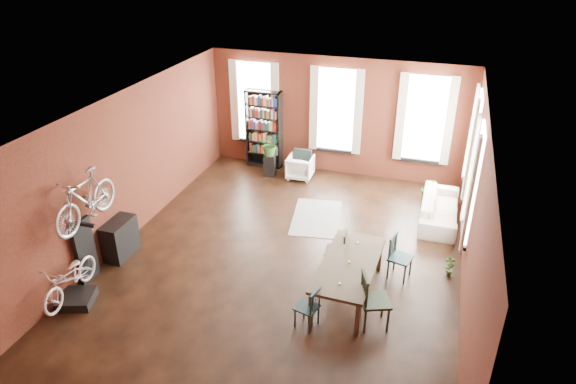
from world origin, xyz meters
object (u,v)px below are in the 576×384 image
at_px(dining_chair_b, 336,250).
at_px(dining_chair_d, 400,258).
at_px(dining_chair_a, 307,307).
at_px(bicycle_floor, 66,262).
at_px(console_table, 120,238).
at_px(plant_stand, 270,165).
at_px(cream_sofa, 440,204).
at_px(dining_chair_c, 375,301).
at_px(bookshelf, 264,129).
at_px(white_armchair, 300,166).
at_px(bike_trainer, 77,299).
at_px(dining_table, 348,279).

distance_m(dining_chair_b, dining_chair_d, 1.26).
bearing_deg(dining_chair_a, dining_chair_b, -167.74).
height_order(dining_chair_b, bicycle_floor, bicycle_floor).
relative_size(dining_chair_a, console_table, 0.98).
relative_size(dining_chair_b, console_table, 1.10).
xyz_separation_m(plant_stand, bicycle_floor, (-1.56, -6.24, 0.61)).
height_order(dining_chair_d, cream_sofa, dining_chair_d).
bearing_deg(dining_chair_c, bookshelf, 13.90).
bearing_deg(white_armchair, bike_trainer, 67.58).
height_order(dining_chair_a, console_table, console_table).
relative_size(dining_table, bicycle_floor, 1.43).
distance_m(dining_chair_c, cream_sofa, 4.13).
xyz_separation_m(dining_table, plant_stand, (-3.12, 4.50, -0.06)).
height_order(dining_chair_d, bike_trainer, dining_chair_d).
distance_m(dining_chair_d, white_armchair, 4.86).
distance_m(plant_stand, bicycle_floor, 6.46).
distance_m(bike_trainer, plant_stand, 6.41).
bearing_deg(console_table, cream_sofa, 29.33).
xyz_separation_m(dining_chair_c, white_armchair, (-2.86, 5.24, -0.17)).
xyz_separation_m(dining_chair_a, plant_stand, (-2.62, 5.52, -0.09)).
xyz_separation_m(dining_chair_b, bike_trainer, (-4.25, -2.46, -0.35)).
height_order(dining_chair_b, console_table, dining_chair_b).
height_order(dining_chair_a, bicycle_floor, bicycle_floor).
bearing_deg(dining_table, bike_trainer, -157.64).
height_order(dining_chair_c, bike_trainer, dining_chair_c).
bearing_deg(dining_chair_d, dining_chair_c, -175.40).
xyz_separation_m(dining_table, white_armchair, (-2.27, 4.59, -0.02)).
distance_m(bookshelf, plant_stand, 1.05).
height_order(white_armchair, bike_trainer, white_armchair).
relative_size(dining_chair_a, white_armchair, 1.13).
bearing_deg(bike_trainer, bicycle_floor, -140.85).
bearing_deg(cream_sofa, dining_table, 156.51).
height_order(dining_chair_b, plant_stand, dining_chair_b).
relative_size(white_armchair, cream_sofa, 0.33).
distance_m(dining_chair_b, dining_chair_c, 1.72).
distance_m(bookshelf, white_armchair, 1.51).
height_order(white_armchair, bicycle_floor, bicycle_floor).
bearing_deg(cream_sofa, dining_chair_c, 167.73).
relative_size(dining_chair_b, bookshelf, 0.40).
bearing_deg(console_table, dining_chair_b, 11.17).
bearing_deg(bicycle_floor, plant_stand, 72.41).
xyz_separation_m(dining_table, cream_sofa, (1.47, 3.38, 0.05)).
relative_size(dining_table, bookshelf, 0.96).
height_order(plant_stand, bicycle_floor, bicycle_floor).
distance_m(dining_chair_b, bicycle_floor, 4.96).
bearing_deg(cream_sofa, dining_chair_d, 166.12).
bearing_deg(bookshelf, dining_chair_d, -44.35).
relative_size(cream_sofa, plant_stand, 3.47).
height_order(dining_table, console_table, console_table).
relative_size(dining_chair_c, console_table, 1.29).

